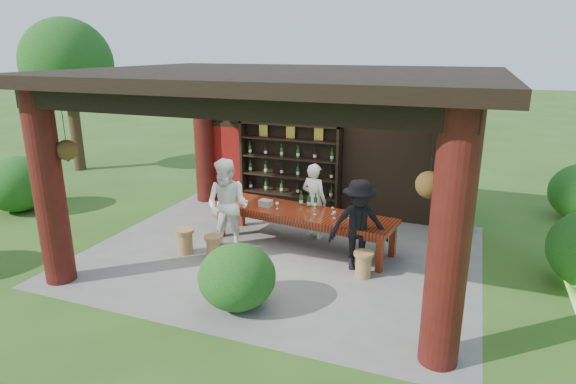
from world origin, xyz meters
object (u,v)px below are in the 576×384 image
(guest_woman, at_px, (228,206))
(guest_man, at_px, (359,225))
(stool_near_right, at_px, (363,264))
(napkin_basket, at_px, (266,203))
(host, at_px, (314,201))
(wine_shelf, at_px, (290,168))
(stool_far_left, at_px, (185,241))
(stool_near_left, at_px, (213,246))
(tasting_table, at_px, (303,216))

(guest_woman, relative_size, guest_man, 1.10)
(stool_near_right, distance_m, napkin_basket, 2.51)
(host, distance_m, napkin_basket, 1.04)
(wine_shelf, xyz_separation_m, napkin_basket, (0.21, -1.94, -0.28))
(stool_far_left, xyz_separation_m, guest_woman, (0.73, 0.45, 0.66))
(wine_shelf, relative_size, stool_far_left, 5.01)
(wine_shelf, bearing_deg, guest_man, -47.99)
(wine_shelf, distance_m, stool_near_left, 3.22)
(stool_near_left, height_order, guest_man, guest_man)
(host, height_order, guest_woman, guest_woman)
(napkin_basket, bearing_deg, host, 34.59)
(guest_woman, bearing_deg, stool_far_left, -148.52)
(host, bearing_deg, stool_near_left, 67.00)
(stool_far_left, bearing_deg, napkin_basket, 43.73)
(guest_man, bearing_deg, stool_far_left, 166.59)
(guest_man, bearing_deg, wine_shelf, 109.02)
(host, distance_m, guest_man, 1.72)
(stool_far_left, xyz_separation_m, host, (2.07, 1.75, 0.54))
(stool_near_left, relative_size, guest_woman, 0.24)
(stool_far_left, distance_m, guest_man, 3.40)
(guest_woman, bearing_deg, guest_man, 1.92)
(wine_shelf, height_order, guest_man, wine_shelf)
(tasting_table, relative_size, stool_near_right, 8.29)
(stool_near_left, xyz_separation_m, napkin_basket, (0.60, 1.14, 0.59))
(guest_woman, height_order, napkin_basket, guest_woman)
(napkin_basket, bearing_deg, stool_far_left, -136.27)
(tasting_table, height_order, stool_far_left, tasting_table)
(tasting_table, distance_m, guest_woman, 1.51)
(stool_near_left, height_order, stool_near_right, stool_near_right)
(napkin_basket, bearing_deg, guest_woman, -124.50)
(tasting_table, distance_m, stool_near_left, 1.86)
(tasting_table, bearing_deg, napkin_basket, -179.57)
(guest_woman, bearing_deg, stool_near_right, -4.47)
(host, bearing_deg, wine_shelf, -34.69)
(stool_far_left, height_order, guest_man, guest_man)
(stool_near_left, height_order, napkin_basket, napkin_basket)
(stool_near_left, distance_m, napkin_basket, 1.41)
(wine_shelf, distance_m, tasting_table, 2.23)
(tasting_table, relative_size, host, 2.40)
(tasting_table, xyz_separation_m, guest_man, (1.28, -0.61, 0.20))
(host, xyz_separation_m, guest_man, (1.23, -1.20, 0.04))
(stool_near_right, xyz_separation_m, stool_far_left, (-3.48, -0.26, 0.02))
(stool_near_left, xyz_separation_m, stool_far_left, (-0.62, -0.03, 0.03))
(stool_far_left, relative_size, napkin_basket, 1.91)
(tasting_table, distance_m, guest_man, 1.43)
(wine_shelf, height_order, guest_woman, wine_shelf)
(wine_shelf, bearing_deg, guest_woman, -95.98)
(stool_near_right, xyz_separation_m, napkin_basket, (-2.26, 0.91, 0.57))
(tasting_table, relative_size, stool_far_left, 7.72)
(stool_near_left, distance_m, stool_far_left, 0.62)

